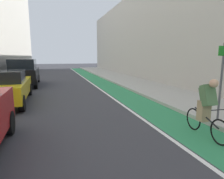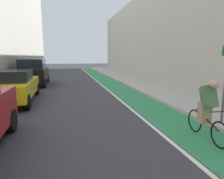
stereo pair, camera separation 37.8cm
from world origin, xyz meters
name	(u,v)px [view 1 (the left image)]	position (x,y,z in m)	size (l,w,h in m)	color
ground_plane	(67,92)	(0.00, 17.67, 0.00)	(95.33, 95.33, 0.00)	#38383D
bike_lane_paint	(107,85)	(3.09, 19.67, 0.00)	(1.60, 43.33, 0.00)	#2D8451
lane_divider_stripe	(95,86)	(2.19, 19.67, 0.00)	(0.12, 43.33, 0.00)	white
sidewalk_right	(136,83)	(5.51, 19.67, 0.07)	(3.23, 43.33, 0.14)	#A8A59E
building_facade_right	(157,33)	(8.32, 21.67, 4.24)	(2.40, 39.33, 8.47)	#B2ADA3
parked_sedan_yellow_cab	(6,87)	(-2.84, 15.38, 0.79)	(1.94, 4.59, 1.53)	yellow
parked_suv_black	(24,72)	(-2.84, 21.13, 1.02)	(2.05, 4.72, 1.98)	black
cyclist_trailing	(206,106)	(3.18, 9.67, 0.85)	(0.48, 1.70, 1.61)	black
street_sign_post	(222,75)	(4.33, 10.38, 1.61)	(0.44, 0.07, 2.45)	#4C4C51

